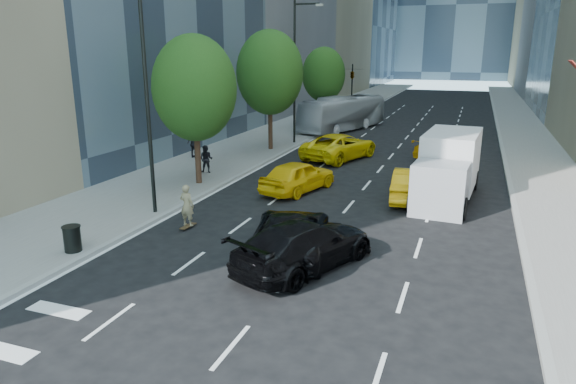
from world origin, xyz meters
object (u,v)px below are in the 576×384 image
at_px(black_sedan_mercedes, 305,245).
at_px(box_truck, 448,167).
at_px(city_bus, 343,113).
at_px(skateboarder, 187,208).
at_px(black_sedan_lincoln, 290,233).
at_px(trash_can, 72,239).

bearing_deg(black_sedan_mercedes, box_truck, -88.84).
relative_size(city_bus, box_truck, 1.59).
bearing_deg(box_truck, skateboarder, -136.19).
bearing_deg(city_bus, skateboarder, -70.91).
bearing_deg(black_sedan_mercedes, city_bus, -55.58).
bearing_deg(black_sedan_lincoln, black_sedan_mercedes, 120.04).
relative_size(black_sedan_mercedes, trash_can, 6.26).
relative_size(skateboarder, black_sedan_lincoln, 0.31).
xyz_separation_m(black_sedan_lincoln, black_sedan_mercedes, (0.86, -0.94, 0.04)).
distance_m(black_sedan_lincoln, city_bus, 28.47).
distance_m(black_sedan_lincoln, black_sedan_mercedes, 1.28).
distance_m(black_sedan_mercedes, city_bus, 29.56).
xyz_separation_m(skateboarder, box_truck, (9.33, 7.68, 0.74)).
distance_m(skateboarder, box_truck, 12.11).
relative_size(skateboarder, trash_can, 1.94).
distance_m(box_truck, trash_can, 16.32).
height_order(black_sedan_mercedes, trash_can, black_sedan_mercedes).
bearing_deg(box_truck, city_bus, 121.38).
bearing_deg(trash_can, city_bus, 86.64).
xyz_separation_m(black_sedan_lincoln, trash_can, (-6.94, -2.67, -0.16)).
xyz_separation_m(black_sedan_lincoln, box_truck, (4.68, 8.74, 0.83)).
xyz_separation_m(skateboarder, black_sedan_mercedes, (5.51, -2.00, -0.05)).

